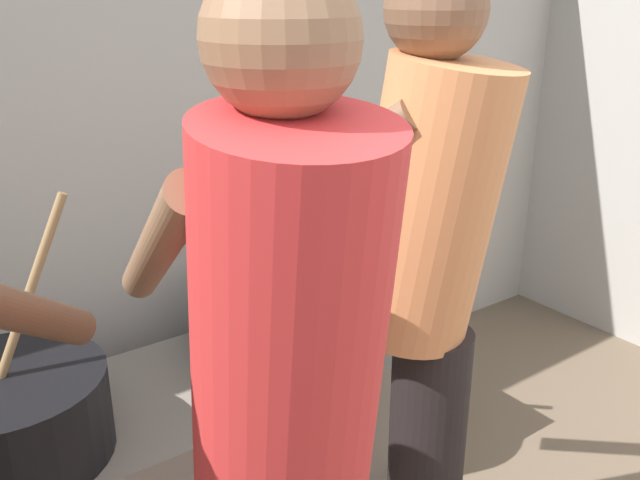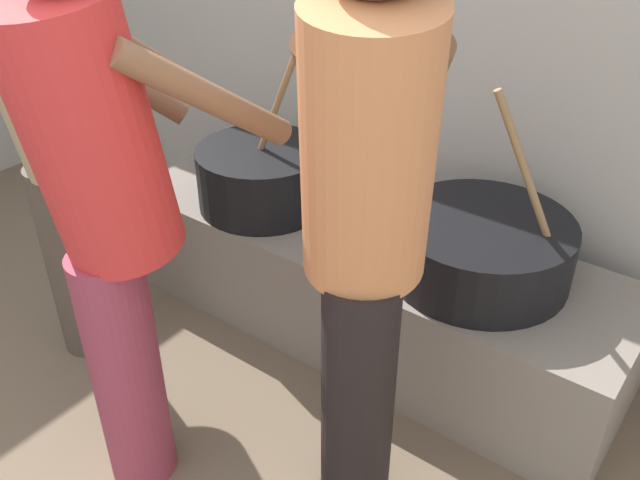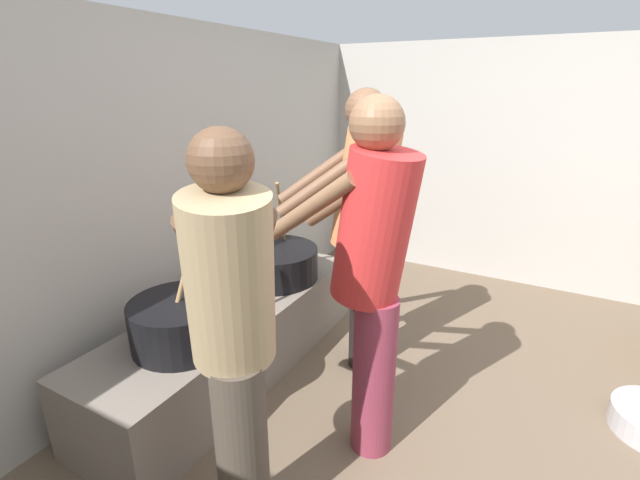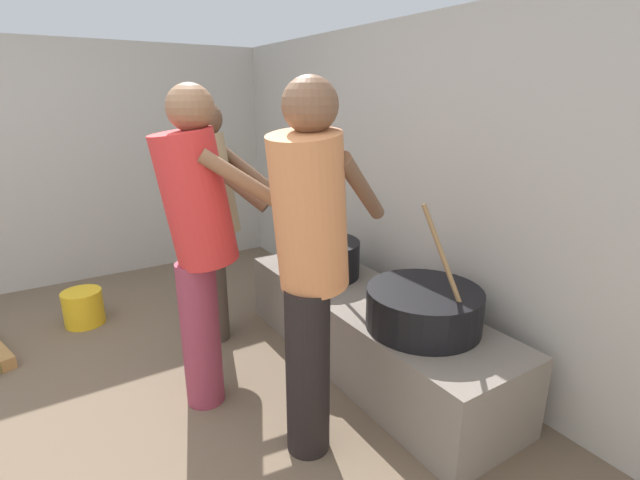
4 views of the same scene
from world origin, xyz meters
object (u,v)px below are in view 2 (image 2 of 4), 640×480
Objects in this scene: cooking_pot_secondary at (481,248)px; cook_in_orange_shirt at (365,219)px; cooking_pot_main at (263,177)px; cook_in_tan_shirt at (54,128)px; cook_in_red_shirt at (105,200)px.

cook_in_orange_shirt is at bearing -93.11° from cooking_pot_secondary.
cook_in_orange_shirt is at bearing -34.99° from cooking_pot_main.
cooking_pot_main reaches higher than cooking_pot_secondary.
cooking_pot_main is at bearing 61.97° from cook_in_tan_shirt.
cook_in_tan_shirt is (-1.22, -0.68, 0.34)m from cooking_pot_secondary.
cook_in_orange_shirt reaches higher than cooking_pot_main.
cook_in_red_shirt reaches higher than cooking_pot_secondary.
cook_in_orange_shirt is 1.19m from cook_in_tan_shirt.
cook_in_tan_shirt is at bearing 156.30° from cook_in_red_shirt.
cooking_pot_main is 1.01m from cook_in_red_shirt.
cook_in_tan_shirt is at bearing -178.91° from cook_in_orange_shirt.
cook_in_tan_shirt is at bearing -151.00° from cooking_pot_secondary.
cook_in_orange_shirt is 1.07× the size of cook_in_tan_shirt.
cook_in_orange_shirt reaches higher than cook_in_red_shirt.
cooking_pot_secondary is 0.40× the size of cook_in_red_shirt.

